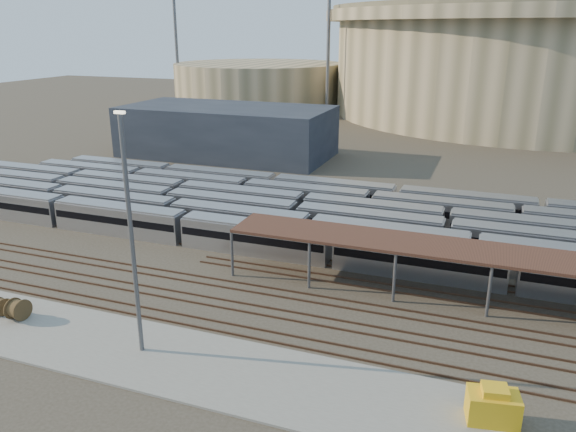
# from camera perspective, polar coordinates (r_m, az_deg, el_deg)

# --- Properties ---
(ground) EXTENTS (420.00, 420.00, 0.00)m
(ground) POSITION_cam_1_polar(r_m,az_deg,el_deg) (56.67, 1.16, -7.75)
(ground) COLOR #383026
(ground) RESTS_ON ground
(apron) EXTENTS (50.00, 9.00, 0.20)m
(apron) POSITION_cam_1_polar(r_m,az_deg,el_deg) (46.72, -11.17, -14.21)
(apron) COLOR gray
(apron) RESTS_ON ground
(subway_trains) EXTENTS (123.26, 23.90, 3.60)m
(subway_trains) POSITION_cam_1_polar(r_m,az_deg,el_deg) (72.73, 4.95, -0.20)
(subway_trains) COLOR #B2B1B6
(subway_trains) RESTS_ON ground
(inspection_shed) EXTENTS (60.30, 6.00, 5.30)m
(inspection_shed) POSITION_cam_1_polar(r_m,az_deg,el_deg) (56.02, 24.48, -4.26)
(inspection_shed) COLOR #57585C
(inspection_shed) RESTS_ON ground
(empty_tracks) EXTENTS (170.00, 9.62, 0.18)m
(empty_tracks) POSITION_cam_1_polar(r_m,az_deg,el_deg) (52.46, -0.67, -9.93)
(empty_tracks) COLOR #4C3323
(empty_tracks) RESTS_ON ground
(stadium) EXTENTS (124.00, 124.00, 32.50)m
(stadium) POSITION_cam_1_polar(r_m,az_deg,el_deg) (188.38, 23.69, 14.46)
(stadium) COLOR tan
(stadium) RESTS_ON ground
(secondary_arena) EXTENTS (56.00, 56.00, 14.00)m
(secondary_arena) POSITION_cam_1_polar(r_m,az_deg,el_deg) (194.63, -2.98, 13.21)
(secondary_arena) COLOR tan
(secondary_arena) RESTS_ON ground
(service_building) EXTENTS (42.00, 20.00, 10.00)m
(service_building) POSITION_cam_1_polar(r_m,az_deg,el_deg) (116.95, -6.22, 8.56)
(service_building) COLOR #1E232D
(service_building) RESTS_ON ground
(floodlight_0) EXTENTS (4.00, 1.00, 38.40)m
(floodlight_0) POSITION_cam_1_polar(r_m,az_deg,el_deg) (164.79, 4.11, 16.98)
(floodlight_0) COLOR #57585C
(floodlight_0) RESTS_ON ground
(floodlight_1) EXTENTS (4.00, 1.00, 38.40)m
(floodlight_1) POSITION_cam_1_polar(r_m,az_deg,el_deg) (196.39, -11.29, 16.94)
(floodlight_1) COLOR #57585C
(floodlight_1) RESTS_ON ground
(floodlight_3) EXTENTS (4.00, 1.00, 38.40)m
(floodlight_3) POSITION_cam_1_polar(r_m,az_deg,el_deg) (209.74, 13.68, 16.86)
(floodlight_3) COLOR #57585C
(floodlight_3) RESTS_ON ground
(cable_reel_west) EXTENTS (1.51, 1.91, 1.68)m
(cable_reel_west) POSITION_cam_1_polar(r_m,az_deg,el_deg) (57.99, -27.13, -8.17)
(cable_reel_west) COLOR brown
(cable_reel_west) RESTS_ON apron
(cable_reel_east) EXTENTS (1.37, 2.11, 1.98)m
(cable_reel_east) POSITION_cam_1_polar(r_m,az_deg,el_deg) (56.42, -25.73, -8.52)
(cable_reel_east) COLOR brown
(cable_reel_east) RESTS_ON apron
(yard_light_pole) EXTENTS (0.80, 0.36, 19.36)m
(yard_light_pole) POSITION_cam_1_polar(r_m,az_deg,el_deg) (44.32, -15.61, -2.15)
(yard_light_pole) COLOR #57585C
(yard_light_pole) RESTS_ON apron
(yellow_equipment) EXTENTS (3.65, 2.64, 2.08)m
(yellow_equipment) POSITION_cam_1_polar(r_m,az_deg,el_deg) (41.60, 20.09, -17.77)
(yellow_equipment) COLOR gold
(yellow_equipment) RESTS_ON apron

